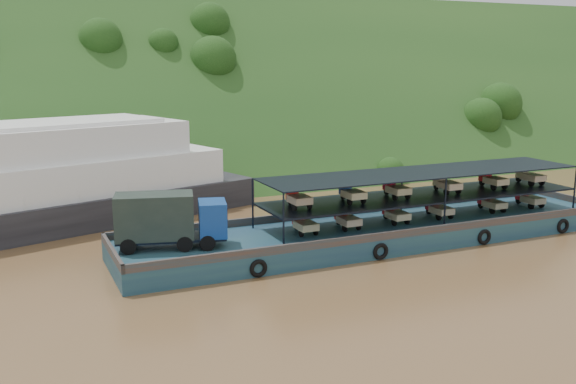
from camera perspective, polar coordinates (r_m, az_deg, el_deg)
name	(u,v)px	position (r m, az deg, el deg)	size (l,w,h in m)	color
ground	(334,245)	(42.55, 4.12, -4.75)	(160.00, 160.00, 0.00)	brown
hillside	(188,166)	(75.46, -8.87, 2.34)	(140.00, 28.00, 28.00)	#193D16
cargo_barge	(365,227)	(42.88, 6.83, -3.14)	(35.00, 7.18, 4.54)	#152E4A
passenger_ferry	(2,186)	(49.42, -24.05, 0.50)	(38.74, 20.03, 7.62)	black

